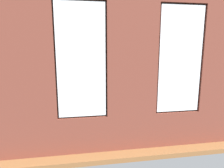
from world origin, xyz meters
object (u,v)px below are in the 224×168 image
potted_plant_by_left_couch (147,90)px  table_plant_small (101,93)px  couch_by_window (99,123)px  tv_flatscreen (29,88)px  potted_plant_between_couches (158,96)px  media_console (31,109)px  potted_plant_beside_window_right (44,112)px  remote_gray (93,99)px  couch_left (171,97)px  cup_ceramic (111,97)px  potted_plant_foreground_right (50,84)px  coffee_table (107,99)px  papasan_chair (99,88)px

potted_plant_by_left_couch → table_plant_small: bearing=34.2°
couch_by_window → tv_flatscreen: (1.90, -1.68, 0.57)m
potted_plant_by_left_couch → potted_plant_between_couches: bearing=74.9°
media_console → potted_plant_beside_window_right: size_ratio=0.89×
potted_plant_by_left_couch → remote_gray: bearing=35.0°
couch_by_window → couch_left: 3.38m
media_console → potted_plant_beside_window_right: bearing=111.4°
couch_left → cup_ceramic: (2.18, 0.27, 0.18)m
couch_by_window → couch_left: bearing=-144.2°
couch_left → potted_plant_foreground_right: bearing=-112.7°
media_console → potted_plant_by_left_couch: 4.57m
table_plant_small → potted_plant_between_couches: potted_plant_between_couches is taller
media_console → remote_gray: bearing=-179.0°
cup_ceramic → potted_plant_beside_window_right: (1.77, 1.82, 0.19)m
potted_plant_foreground_right → potted_plant_by_left_couch: size_ratio=2.66×
potted_plant_beside_window_right → coffee_table: bearing=-130.3°
papasan_chair → potted_plant_beside_window_right: 3.91m
couch_by_window → couch_left: (-2.75, -1.98, 0.00)m
remote_gray → potted_plant_between_couches: bearing=-87.9°
table_plant_small → potted_plant_between_couches: 2.27m
cup_ceramic → remote_gray: 0.59m
media_console → papasan_chair: size_ratio=1.21×
remote_gray → potted_plant_by_left_couch: bearing=-4.5°
potted_plant_beside_window_right → potted_plant_by_left_couch: (-3.55, -3.48, -0.39)m
couch_by_window → cup_ceramic: 1.81m
potted_plant_beside_window_right → cup_ceramic: bearing=-134.2°
couch_left → potted_plant_by_left_couch: 1.45m
table_plant_small → potted_plant_by_left_couch: bearing=-145.8°
papasan_chair → potted_plant_between_couches: 3.63m
potted_plant_beside_window_right → potted_plant_foreground_right: potted_plant_beside_window_right is taller
couch_left → potted_plant_beside_window_right: bearing=-63.0°
coffee_table → potted_plant_beside_window_right: potted_plant_beside_window_right is taller
potted_plant_beside_window_right → couch_left: bearing=-152.2°
couch_by_window → potted_plant_between_couches: (-1.45, -0.04, 0.58)m
remote_gray → table_plant_small: bearing=1.2°
table_plant_small → remote_gray: bearing=40.7°
papasan_chair → remote_gray: bearing=78.1°
couch_by_window → cup_ceramic: (-0.56, -1.71, 0.18)m
couch_left → potted_plant_foreground_right: (4.35, -1.75, 0.29)m
couch_by_window → papasan_chair: couch_by_window is taller
cup_ceramic → potted_plant_foreground_right: size_ratio=0.08×
table_plant_small → potted_plant_between_couches: bearing=122.2°
remote_gray → potted_plant_between_couches: (-1.48, 1.67, 0.44)m
papasan_chair → potted_plant_by_left_couch: bearing=177.2°
table_plant_small → potted_plant_by_left_couch: table_plant_small is taller
potted_plant_by_left_couch → papasan_chair: bearing=-2.8°
cup_ceramic → papasan_chair: (0.22, -1.76, -0.08)m
tv_flatscreen → potted_plant_foreground_right: tv_flatscreen is taller
table_plant_small → potted_plant_between_couches: size_ratio=0.18×
potted_plant_foreground_right → potted_plant_by_left_couch: (-3.95, 0.35, -0.32)m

